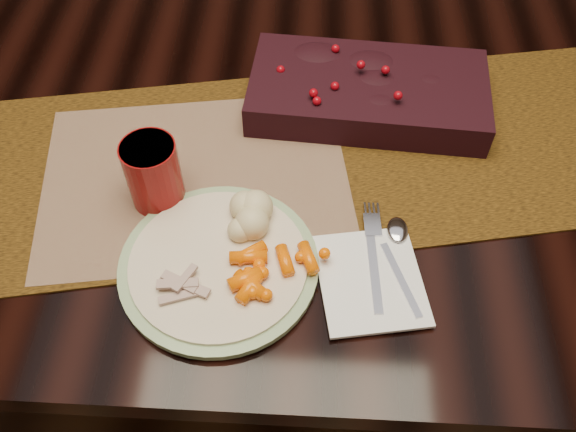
# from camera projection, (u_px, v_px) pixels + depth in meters

# --- Properties ---
(floor) EXTENTS (5.00, 5.00, 0.00)m
(floor) POSITION_uv_depth(u_px,v_px,m) (282.00, 323.00, 1.61)
(floor) COLOR black
(floor) RESTS_ON ground
(dining_table) EXTENTS (1.80, 1.00, 0.75)m
(dining_table) POSITION_uv_depth(u_px,v_px,m) (280.00, 243.00, 1.31)
(dining_table) COLOR black
(dining_table) RESTS_ON floor
(table_runner) EXTENTS (1.93, 0.74, 0.00)m
(table_runner) POSITION_uv_depth(u_px,v_px,m) (241.00, 163.00, 0.94)
(table_runner) COLOR #33240E
(table_runner) RESTS_ON dining_table
(centerpiece) EXTENTS (0.39, 0.22, 0.08)m
(centerpiece) POSITION_uv_depth(u_px,v_px,m) (368.00, 88.00, 0.99)
(centerpiece) COLOR black
(centerpiece) RESTS_ON table_runner
(placemat_main) EXTENTS (0.50, 0.40, 0.00)m
(placemat_main) POSITION_uv_depth(u_px,v_px,m) (196.00, 178.00, 0.92)
(placemat_main) COLOR brown
(placemat_main) RESTS_ON dining_table
(dinner_plate) EXTENTS (0.34, 0.34, 0.01)m
(dinner_plate) POSITION_uv_depth(u_px,v_px,m) (219.00, 264.00, 0.82)
(dinner_plate) COLOR beige
(dinner_plate) RESTS_ON placemat_main
(baby_carrots) EXTENTS (0.13, 0.12, 0.02)m
(baby_carrots) POSITION_uv_depth(u_px,v_px,m) (275.00, 276.00, 0.79)
(baby_carrots) COLOR #FD6400
(baby_carrots) RESTS_ON dinner_plate
(mashed_potatoes) EXTENTS (0.09, 0.08, 0.05)m
(mashed_potatoes) POSITION_uv_depth(u_px,v_px,m) (250.00, 215.00, 0.83)
(mashed_potatoes) COLOR tan
(mashed_potatoes) RESTS_ON dinner_plate
(turkey_shreds) EXTENTS (0.08, 0.07, 0.01)m
(turkey_shreds) POSITION_uv_depth(u_px,v_px,m) (181.00, 289.00, 0.78)
(turkey_shreds) COLOR beige
(turkey_shreds) RESTS_ON dinner_plate
(napkin) EXTENTS (0.16, 0.18, 0.01)m
(napkin) POSITION_uv_depth(u_px,v_px,m) (370.00, 280.00, 0.81)
(napkin) COLOR white
(napkin) RESTS_ON placemat_main
(fork) EXTENTS (0.03, 0.16, 0.00)m
(fork) POSITION_uv_depth(u_px,v_px,m) (374.00, 260.00, 0.82)
(fork) COLOR #AFAEC5
(fork) RESTS_ON napkin
(spoon) EXTENTS (0.08, 0.15, 0.00)m
(spoon) POSITION_uv_depth(u_px,v_px,m) (400.00, 263.00, 0.82)
(spoon) COLOR silver
(spoon) RESTS_ON napkin
(red_cup) EXTENTS (0.10, 0.10, 0.11)m
(red_cup) POSITION_uv_depth(u_px,v_px,m) (153.00, 174.00, 0.85)
(red_cup) COLOR maroon
(red_cup) RESTS_ON placemat_main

